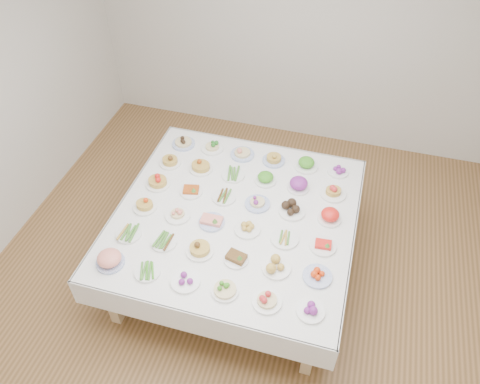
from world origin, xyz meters
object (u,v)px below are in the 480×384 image
(dish_18, at_px, (157,180))
(display_table, at_px, (235,220))
(dish_35, at_px, (338,170))
(dish_0, at_px, (109,259))

(dish_18, bearing_deg, display_table, -11.43)
(display_table, height_order, dish_35, dish_35)
(dish_0, xyz_separation_m, dish_18, (0.00, 0.94, -0.00))
(dish_35, bearing_deg, display_table, -134.86)
(dish_0, distance_m, dish_18, 0.94)
(dish_18, relative_size, dish_35, 1.13)
(dish_35, bearing_deg, dish_0, -135.23)
(dish_0, relative_size, dish_35, 1.13)
(dish_18, distance_m, dish_35, 1.70)
(display_table, xyz_separation_m, dish_35, (0.79, 0.79, 0.10))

